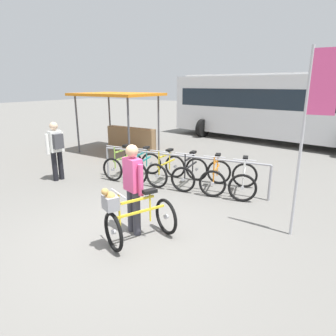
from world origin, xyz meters
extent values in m
plane|color=slate|center=(0.00, 0.00, 0.00)|extent=(80.00, 80.00, 0.00)
cylinder|color=#99999E|center=(-2.71, 2.65, 0.42)|extent=(0.06, 0.06, 0.85)
cylinder|color=#99999E|center=(1.82, 3.05, 0.42)|extent=(0.06, 0.06, 0.85)
cylinder|color=#99999E|center=(-0.45, 2.85, 0.85)|extent=(4.54, 0.46, 0.05)
torus|color=black|center=(-2.34, 3.37, 0.33)|extent=(0.66, 0.11, 0.66)
cylinder|color=#B7B7BC|center=(-2.34, 3.37, 0.33)|extent=(0.08, 0.07, 0.08)
torus|color=black|center=(-2.28, 2.35, 0.33)|extent=(0.66, 0.11, 0.66)
cylinder|color=#B7B7BC|center=(-2.28, 2.35, 0.33)|extent=(0.08, 0.07, 0.08)
cube|color=#9ED14C|center=(-2.31, 2.86, 0.56)|extent=(0.09, 0.92, 0.04)
cube|color=#9ED14C|center=(-2.31, 2.81, 0.78)|extent=(0.07, 0.61, 0.04)
cylinder|color=#9ED14C|center=(-2.32, 3.05, 0.60)|extent=(0.03, 0.03, 0.55)
cube|color=black|center=(-2.32, 3.05, 0.88)|extent=(0.13, 0.25, 0.06)
cylinder|color=#9ED14C|center=(-2.29, 2.48, 0.65)|extent=(0.03, 0.03, 0.63)
cylinder|color=#B7B7BC|center=(-2.29, 2.48, 0.96)|extent=(0.52, 0.06, 0.03)
torus|color=black|center=(-1.70, 3.43, 0.33)|extent=(0.67, 0.21, 0.66)
cylinder|color=#B7B7BC|center=(-1.70, 3.43, 0.33)|extent=(0.09, 0.08, 0.08)
torus|color=black|center=(-1.52, 2.42, 0.33)|extent=(0.67, 0.21, 0.66)
cylinder|color=#B7B7BC|center=(-1.52, 2.42, 0.33)|extent=(0.09, 0.08, 0.08)
cube|color=teal|center=(-1.61, 2.93, 0.56)|extent=(0.20, 0.91, 0.04)
cube|color=teal|center=(-1.60, 2.88, 0.78)|extent=(0.15, 0.61, 0.04)
cylinder|color=teal|center=(-1.65, 3.11, 0.60)|extent=(0.03, 0.03, 0.55)
cube|color=black|center=(-1.65, 3.11, 0.88)|extent=(0.16, 0.26, 0.06)
cylinder|color=teal|center=(-1.54, 2.55, 0.65)|extent=(0.03, 0.03, 0.63)
cylinder|color=#B7B7BC|center=(-1.54, 2.55, 0.96)|extent=(0.52, 0.12, 0.03)
torus|color=black|center=(-0.92, 3.50, 0.33)|extent=(0.66, 0.07, 0.66)
cylinder|color=#B7B7BC|center=(-0.92, 3.50, 0.33)|extent=(0.08, 0.06, 0.08)
torus|color=black|center=(-0.91, 2.48, 0.33)|extent=(0.66, 0.07, 0.66)
cylinder|color=#B7B7BC|center=(-0.91, 2.48, 0.33)|extent=(0.08, 0.06, 0.08)
cube|color=yellow|center=(-0.92, 2.99, 0.56)|extent=(0.05, 0.92, 0.04)
cube|color=yellow|center=(-0.91, 2.94, 0.78)|extent=(0.05, 0.61, 0.04)
cylinder|color=yellow|center=(-0.92, 3.17, 0.60)|extent=(0.03, 0.03, 0.55)
cube|color=black|center=(-0.92, 3.17, 0.88)|extent=(0.12, 0.24, 0.06)
cylinder|color=yellow|center=(-0.91, 2.60, 0.65)|extent=(0.03, 0.03, 0.63)
cylinder|color=#B7B7BC|center=(-0.91, 2.60, 0.96)|extent=(0.52, 0.04, 0.03)
torus|color=black|center=(-0.27, 3.56, 0.33)|extent=(0.66, 0.13, 0.66)
cylinder|color=#B7B7BC|center=(-0.27, 3.56, 0.33)|extent=(0.09, 0.07, 0.08)
torus|color=black|center=(-0.17, 2.54, 0.33)|extent=(0.66, 0.13, 0.66)
cylinder|color=#B7B7BC|center=(-0.17, 2.54, 0.33)|extent=(0.09, 0.07, 0.08)
cube|color=black|center=(-0.22, 3.05, 0.56)|extent=(0.13, 0.92, 0.04)
cube|color=black|center=(-0.21, 3.00, 0.78)|extent=(0.10, 0.61, 0.04)
cylinder|color=black|center=(-0.24, 3.23, 0.60)|extent=(0.03, 0.03, 0.55)
cube|color=black|center=(-0.24, 3.23, 0.88)|extent=(0.14, 0.25, 0.06)
cylinder|color=black|center=(-0.18, 2.67, 0.65)|extent=(0.03, 0.03, 0.63)
cylinder|color=#B7B7BC|center=(-0.18, 2.67, 0.96)|extent=(0.52, 0.08, 0.03)
torus|color=black|center=(0.37, 3.61, 0.33)|extent=(0.66, 0.23, 0.66)
cylinder|color=#B7B7BC|center=(0.37, 3.61, 0.33)|extent=(0.09, 0.08, 0.08)
torus|color=black|center=(0.59, 2.62, 0.33)|extent=(0.66, 0.23, 0.66)
cylinder|color=#B7B7BC|center=(0.59, 2.62, 0.33)|extent=(0.09, 0.08, 0.08)
cube|color=orange|center=(0.48, 3.11, 0.56)|extent=(0.23, 0.90, 0.04)
cube|color=orange|center=(0.49, 3.07, 0.78)|extent=(0.17, 0.61, 0.04)
cylinder|color=orange|center=(0.44, 3.29, 0.60)|extent=(0.03, 0.03, 0.55)
cube|color=black|center=(0.44, 3.29, 0.88)|extent=(0.17, 0.26, 0.06)
cylinder|color=orange|center=(0.56, 2.74, 0.65)|extent=(0.03, 0.03, 0.63)
cylinder|color=#B7B7BC|center=(0.56, 2.74, 0.96)|extent=(0.51, 0.14, 0.03)
torus|color=black|center=(1.06, 3.67, 0.33)|extent=(0.66, 0.24, 0.66)
cylinder|color=#B7B7BC|center=(1.06, 3.67, 0.33)|extent=(0.09, 0.08, 0.08)
torus|color=black|center=(1.30, 2.68, 0.33)|extent=(0.66, 0.24, 0.66)
cylinder|color=#B7B7BC|center=(1.30, 2.68, 0.33)|extent=(0.09, 0.08, 0.08)
cube|color=silver|center=(1.18, 3.18, 0.56)|extent=(0.25, 0.90, 0.04)
cube|color=silver|center=(1.19, 3.13, 0.78)|extent=(0.18, 0.60, 0.04)
cylinder|color=silver|center=(1.13, 3.36, 0.60)|extent=(0.03, 0.03, 0.55)
cube|color=black|center=(1.13, 3.36, 0.88)|extent=(0.17, 0.26, 0.06)
cylinder|color=silver|center=(1.27, 2.80, 0.65)|extent=(0.03, 0.03, 0.63)
cylinder|color=#B7B7BC|center=(1.27, 2.80, 0.96)|extent=(0.51, 0.15, 0.03)
torus|color=black|center=(0.56, 0.49, 0.33)|extent=(0.62, 0.34, 0.66)
cylinder|color=#B7B7BC|center=(0.56, 0.49, 0.33)|extent=(0.10, 0.09, 0.08)
torus|color=black|center=(0.12, -0.44, 0.33)|extent=(0.62, 0.34, 0.66)
cylinder|color=#B7B7BC|center=(0.12, -0.44, 0.33)|extent=(0.10, 0.09, 0.08)
cube|color=yellow|center=(0.34, 0.03, 0.56)|extent=(0.43, 0.84, 0.04)
cube|color=yellow|center=(0.32, -0.02, 0.78)|extent=(0.30, 0.57, 0.04)
cylinder|color=yellow|center=(0.42, 0.19, 0.60)|extent=(0.03, 0.03, 0.55)
cube|color=black|center=(0.42, 0.19, 0.88)|extent=(0.21, 0.27, 0.06)
cylinder|color=yellow|center=(0.18, -0.32, 0.65)|extent=(0.03, 0.03, 0.63)
cylinder|color=#B7B7BC|center=(0.18, -0.32, 0.96)|extent=(0.48, 0.25, 0.03)
cube|color=gray|center=(0.11, -0.45, 0.84)|extent=(0.32, 0.29, 0.22)
ellipsoid|color=tan|center=(0.11, -0.45, 0.94)|extent=(0.23, 0.22, 0.16)
sphere|color=tan|center=(0.08, -0.53, 1.04)|extent=(0.11, 0.11, 0.11)
cylinder|color=#383842|center=(-0.04, 0.25, 0.41)|extent=(0.14, 0.14, 0.82)
cylinder|color=#383842|center=(0.13, 0.19, 0.41)|extent=(0.14, 0.14, 0.82)
cube|color=#E54C8C|center=(0.05, 0.22, 1.11)|extent=(0.39, 0.31, 0.58)
cylinder|color=#E54C8C|center=(-0.15, 0.32, 1.06)|extent=(0.09, 0.09, 0.55)
cylinder|color=#E54C8C|center=(0.26, 0.16, 1.06)|extent=(0.09, 0.09, 0.55)
sphere|color=tan|center=(0.05, 0.22, 1.53)|extent=(0.22, 0.22, 0.22)
cylinder|color=black|center=(-3.68, 1.56, 0.41)|extent=(0.14, 0.14, 0.82)
cylinder|color=black|center=(-3.65, 1.73, 0.41)|extent=(0.14, 0.14, 0.82)
cube|color=white|center=(-3.67, 1.64, 1.11)|extent=(0.26, 0.37, 0.58)
cylinder|color=white|center=(-3.73, 1.43, 1.06)|extent=(0.09, 0.09, 0.55)
cylinder|color=white|center=(-3.65, 1.86, 1.06)|extent=(0.09, 0.09, 0.55)
sphere|color=beige|center=(-3.67, 1.64, 1.53)|extent=(0.22, 0.22, 0.22)
cube|color=#3F3F44|center=(-3.51, 1.62, 1.13)|extent=(0.18, 0.28, 0.40)
cube|color=silver|center=(0.38, 10.81, 1.65)|extent=(10.30, 4.47, 2.70)
cube|color=#19232D|center=(0.38, 10.81, 2.00)|extent=(9.52, 4.33, 0.84)
cube|color=silver|center=(0.38, 10.81, 3.04)|extent=(9.27, 4.03, 0.08)
cylinder|color=black|center=(-3.06, 10.25, 0.45)|extent=(0.43, 0.93, 0.90)
cylinder|color=black|center=(-2.55, 12.69, 0.45)|extent=(0.43, 0.93, 0.90)
cylinder|color=#4C4C51|center=(-5.73, 6.26, 1.10)|extent=(0.07, 0.07, 2.20)
cylinder|color=#4C4C51|center=(-3.14, 6.14, 1.10)|extent=(0.07, 0.07, 2.20)
cylinder|color=#4C4C51|center=(-5.82, 4.46, 1.10)|extent=(0.07, 0.07, 2.20)
cylinder|color=#4C4C51|center=(-3.22, 4.34, 1.10)|extent=(0.07, 0.07, 2.20)
cube|color=orange|center=(-4.48, 5.30, 2.25)|extent=(3.20, 2.44, 0.10)
cube|color=olive|center=(-4.44, 6.05, 0.45)|extent=(2.35, 0.41, 0.90)
cylinder|color=#B2B2B7|center=(2.53, 1.59, 1.60)|extent=(0.05, 0.05, 3.20)
cube|color=#E54C8C|center=(2.75, 1.59, 2.65)|extent=(0.40, 0.03, 1.00)
camera|label=1|loc=(3.06, -3.71, 2.62)|focal=31.68mm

